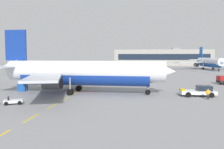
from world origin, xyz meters
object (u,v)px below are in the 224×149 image
(airliner_foreground, at_px, (82,72))
(uld_cargo_container, at_px, (23,87))
(airliner_mid_left, at_px, (209,62))
(fuel_service_truck, at_px, (139,76))
(ground_crew_worker, at_px, (208,93))
(pushback_tug, at_px, (199,91))

(airliner_foreground, height_order, uld_cargo_container, airliner_foreground)
(airliner_mid_left, relative_size, fuel_service_truck, 4.95)
(uld_cargo_container, bearing_deg, airliner_mid_left, 55.42)
(airliner_foreground, relative_size, uld_cargo_container, 20.95)
(airliner_mid_left, distance_m, ground_crew_worker, 95.23)
(fuel_service_truck, bearing_deg, airliner_foreground, -117.78)
(airliner_mid_left, bearing_deg, pushback_tug, -106.01)
(fuel_service_truck, bearing_deg, pushback_tug, -63.80)
(ground_crew_worker, height_order, uld_cargo_container, ground_crew_worker)
(pushback_tug, distance_m, ground_crew_worker, 3.21)
(pushback_tug, bearing_deg, uld_cargo_container, 175.86)
(pushback_tug, xyz_separation_m, ground_crew_worker, (0.68, -3.14, 0.11))
(fuel_service_truck, bearing_deg, airliner_mid_left, 61.80)
(airliner_mid_left, relative_size, uld_cargo_container, 21.28)
(fuel_service_truck, relative_size, ground_crew_worker, 4.05)
(airliner_mid_left, height_order, fuel_service_truck, airliner_mid_left)
(fuel_service_truck, xyz_separation_m, ground_crew_worker, (11.27, -24.66, -0.63))
(pushback_tug, bearing_deg, airliner_mid_left, 73.99)
(airliner_foreground, relative_size, fuel_service_truck, 4.87)
(ground_crew_worker, bearing_deg, fuel_service_truck, 114.56)
(pushback_tug, relative_size, fuel_service_truck, 0.85)
(pushback_tug, height_order, ground_crew_worker, pushback_tug)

